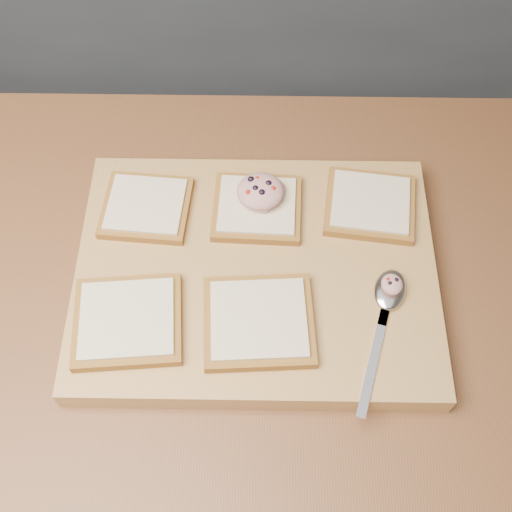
{
  "coord_description": "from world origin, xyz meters",
  "views": [
    {
      "loc": [
        0.14,
        -0.34,
        1.65
      ],
      "look_at": [
        0.14,
        0.06,
        0.96
      ],
      "focal_mm": 45.0,
      "sensor_mm": 36.0,
      "label": 1
    }
  ],
  "objects": [
    {
      "name": "bread_near_center",
      "position": [
        0.14,
        -0.02,
        0.95
      ],
      "size": [
        0.14,
        0.13,
        0.02
      ],
      "color": "brown",
      "rests_on": "cutting_board"
    },
    {
      "name": "bread_far_center",
      "position": [
        0.14,
        0.15,
        0.94
      ],
      "size": [
        0.12,
        0.11,
        0.02
      ],
      "color": "brown",
      "rests_on": "cutting_board"
    },
    {
      "name": "ground",
      "position": [
        0.0,
        0.0,
        0.0
      ],
      "size": [
        4.0,
        4.0,
        0.0
      ],
      "primitive_type": "plane",
      "color": "#515459",
      "rests_on": "ground"
    },
    {
      "name": "bread_far_left",
      "position": [
        -0.01,
        0.15,
        0.94
      ],
      "size": [
        0.12,
        0.11,
        0.02
      ],
      "color": "brown",
      "rests_on": "cutting_board"
    },
    {
      "name": "spoon_salad",
      "position": [
        0.3,
        0.03,
        0.96
      ],
      "size": [
        0.03,
        0.03,
        0.02
      ],
      "color": "tan",
      "rests_on": "spoon"
    },
    {
      "name": "island_counter",
      "position": [
        0.0,
        0.0,
        0.45
      ],
      "size": [
        2.0,
        0.8,
        0.9
      ],
      "color": "slate",
      "rests_on": "ground"
    },
    {
      "name": "spoon",
      "position": [
        0.3,
        0.02,
        0.94
      ],
      "size": [
        0.08,
        0.2,
        0.01
      ],
      "color": "silver",
      "rests_on": "cutting_board"
    },
    {
      "name": "bread_near_left",
      "position": [
        -0.02,
        -0.02,
        0.95
      ],
      "size": [
        0.14,
        0.13,
        0.02
      ],
      "color": "brown",
      "rests_on": "cutting_board"
    },
    {
      "name": "cutting_board",
      "position": [
        0.14,
        0.06,
        0.92
      ],
      "size": [
        0.46,
        0.35,
        0.04
      ],
      "primitive_type": "cube",
      "color": "tan",
      "rests_on": "island_counter"
    },
    {
      "name": "tuna_salad_dollop",
      "position": [
        0.14,
        0.16,
        0.97
      ],
      "size": [
        0.06,
        0.06,
        0.03
      ],
      "color": "tan",
      "rests_on": "bread_far_center"
    },
    {
      "name": "bread_far_right",
      "position": [
        0.29,
        0.16,
        0.94
      ],
      "size": [
        0.13,
        0.12,
        0.02
      ],
      "color": "brown",
      "rests_on": "cutting_board"
    }
  ]
}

